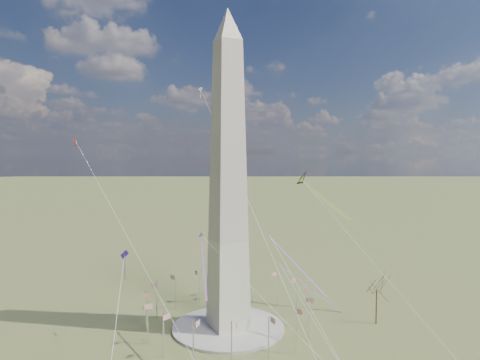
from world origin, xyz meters
name	(u,v)px	position (x,y,z in m)	size (l,w,h in m)	color
ground	(228,328)	(0.00, 0.00, 0.00)	(2000.00, 2000.00, 0.00)	#596432
plaza	(228,327)	(0.00, 0.00, 0.40)	(36.00, 36.00, 0.80)	#9F9C91
washington_monument	(228,180)	(0.00, 0.00, 47.95)	(15.56, 15.56, 100.00)	beige
flagpole_ring	(228,306)	(0.00, 0.00, 7.27)	(54.40, 54.40, 13.00)	silver
tree_near	(377,288)	(45.57, -17.83, 11.93)	(9.55, 9.55, 16.72)	#443529
kite_delta_black	(305,182)	(36.76, 11.36, 45.51)	(15.44, 20.21, 17.34)	black
kite_diamond_purple	(125,258)	(-31.00, 6.92, 24.92)	(2.09, 3.13, 9.53)	navy
kite_streamer_left	(287,254)	(16.26, -9.23, 24.40)	(8.24, 23.22, 16.38)	red
kite_streamer_mid	(203,257)	(-11.88, -8.73, 26.55)	(7.32, 20.19, 14.25)	red
kite_streamer_right	(300,280)	(31.82, 6.57, 9.89)	(17.20, 19.54, 16.91)	red
kite_small_red	(75,141)	(-41.54, 37.93, 60.55)	(1.25, 1.52, 4.02)	red
kite_small_white	(201,90)	(7.04, 42.34, 81.81)	(1.38, 1.65, 4.40)	white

